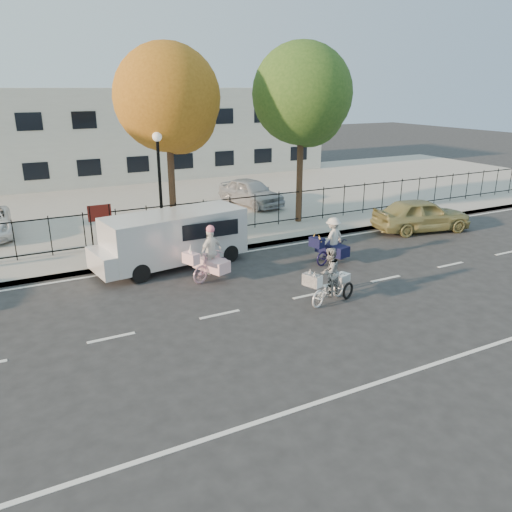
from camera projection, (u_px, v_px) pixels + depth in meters
ground at (220, 315)px, 13.98m from camera, size 120.00×120.00×0.00m
road_markings at (220, 314)px, 13.97m from camera, size 60.00×9.52×0.01m
curb at (165, 260)px, 18.20m from camera, size 60.00×0.10×0.15m
sidewalk at (157, 252)px, 19.09m from camera, size 60.00×2.20×0.15m
parking_lot at (108, 205)px, 26.58m from camera, size 60.00×15.60×0.15m
iron_fence at (147, 224)px, 19.75m from camera, size 58.00×0.06×1.50m
building at (74, 134)px, 34.06m from camera, size 34.00×10.00×6.00m
lamppost at (159, 169)px, 18.92m from camera, size 0.36×0.36×4.33m
street_sign at (100, 219)px, 18.44m from camera, size 0.85×0.06×1.80m
zebra_trike at (329, 281)px, 14.60m from camera, size 1.95×1.30×1.68m
unicorn_bike at (211, 260)px, 16.29m from camera, size 1.88×1.37×1.86m
bull_bike at (332, 245)px, 17.88m from camera, size 1.87×1.31×1.69m
white_van at (173, 237)px, 17.50m from camera, size 5.61×2.54×1.91m
gold_sedan at (421, 215)px, 21.88m from camera, size 4.55×2.55×1.46m
lot_car_d at (251, 192)px, 26.05m from camera, size 2.45×4.34×1.39m
tree_mid at (170, 103)px, 19.85m from camera, size 4.24×4.24×7.77m
tree_east at (304, 99)px, 21.53m from camera, size 4.33×4.33×7.95m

